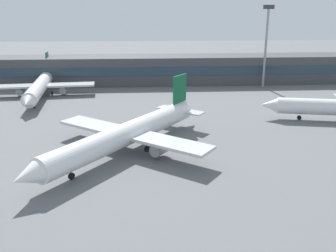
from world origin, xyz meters
The scene contains 5 objects.
ground_plane centered at (0.00, 40.00, 0.00)m, with size 400.00×400.00×0.00m, color slate.
terminal_building centered at (0.00, 95.52, 4.50)m, with size 151.42×12.13×9.00m.
airplane_near centered at (-12.32, 34.26, 3.45)m, with size 31.42×38.39×11.33m.
airplane_far centered at (-38.31, 78.31, 3.25)m, with size 30.16×43.10×10.64m.
floodlight_tower_west centered at (28.53, 87.19, 14.49)m, with size 3.20×0.80×24.96m.
Camera 1 is at (-8.80, -29.57, 25.73)m, focal length 40.73 mm.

